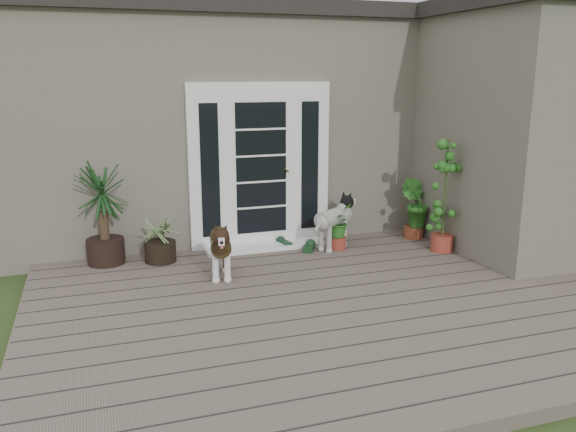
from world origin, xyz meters
name	(u,v)px	position (x,y,z in m)	size (l,w,h in m)	color
deck	(339,305)	(0.00, 0.40, 0.06)	(6.20, 4.60, 0.12)	#6B5B4C
house_main	(237,125)	(0.00, 4.65, 1.55)	(7.40, 4.00, 3.10)	#665E54
roof_main	(235,19)	(0.00, 4.65, 3.20)	(7.60, 4.20, 0.20)	#2D2826
house_wing	(514,139)	(2.90, 1.50, 1.55)	(1.60, 2.40, 3.10)	#665E54
roof_wing	(526,4)	(2.90, 1.50, 3.20)	(1.80, 2.60, 0.20)	#2D2826
door_unit	(260,166)	(-0.20, 2.60, 1.19)	(1.90, 0.14, 2.15)	white
door_step	(265,246)	(-0.20, 2.40, 0.14)	(1.60, 0.40, 0.05)	white
brindle_dog	(221,252)	(-1.00, 1.46, 0.42)	(0.31, 0.73, 0.61)	#403017
white_dog	(333,226)	(0.64, 2.09, 0.43)	(0.32, 0.74, 0.62)	silver
spider_plant	(160,235)	(-1.58, 2.26, 0.46)	(0.64, 0.64, 0.68)	#7A9B5F
yucca	(103,214)	(-2.22, 2.40, 0.73)	(0.85, 0.85, 1.23)	black
herb_a	(337,230)	(0.69, 2.08, 0.37)	(0.39, 0.39, 0.50)	#295C1A
herb_b	(414,216)	(1.92, 2.21, 0.43)	(0.41, 0.41, 0.62)	#1A5017
herb_c	(419,215)	(2.12, 2.40, 0.39)	(0.34, 0.34, 0.53)	#21651D
sapling	(445,194)	(1.95, 1.54, 0.88)	(0.45, 0.45, 1.52)	#154C1A
clog_left	(284,243)	(0.06, 2.40, 0.17)	(0.15, 0.31, 0.09)	black
clog_right	(309,247)	(0.31, 2.11, 0.17)	(0.16, 0.34, 0.10)	#153519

